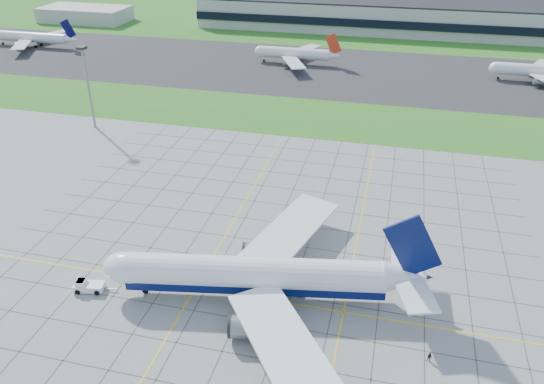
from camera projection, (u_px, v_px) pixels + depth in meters
The scene contains 15 objects.
ground at pixel (249, 289), 99.69m from camera, with size 1400.00×1400.00×0.00m, color gray.
grass_median at pixel (324, 118), 175.82m from camera, with size 700.00×35.00×0.04m, color #287120.
asphalt_taxiway at pixel (345, 72), 222.35m from camera, with size 700.00×75.00×0.04m, color #383838.
grass_far at pixel (368, 19), 315.41m from camera, with size 700.00×145.00×0.04m, color #287120.
apron_markings at pixel (266, 256), 108.98m from camera, with size 120.00×130.00×0.03m.
terminal at pixel (441, 17), 281.90m from camera, with size 260.00×43.00×15.80m.
service_block at pixel (85, 14), 308.98m from camera, with size 50.00×25.00×8.00m, color #B7B7B2.
light_mast at pixel (87, 78), 161.44m from camera, with size 2.50×2.50×25.60m.
airliner at pixel (257, 275), 95.12m from camera, with size 60.01×60.28×19.03m.
pushback_tug at pixel (88, 286), 99.03m from camera, with size 8.18×3.63×2.24m.
crew_near at pixel (84, 280), 100.96m from camera, with size 0.57×0.37×1.55m, color black.
crew_far at pixel (430, 357), 83.86m from camera, with size 0.87×0.68×1.79m, color black.
distant_jet_0 at pixel (32, 37), 256.98m from camera, with size 44.14×42.66×14.08m.
distant_jet_1 at pixel (295, 53), 230.61m from camera, with size 35.98×42.66×14.08m.
distant_jet_2 at pixel (542, 71), 207.79m from camera, with size 38.95×42.66×14.08m.
Camera 1 is at (22.91, -74.58, 64.85)m, focal length 35.00 mm.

